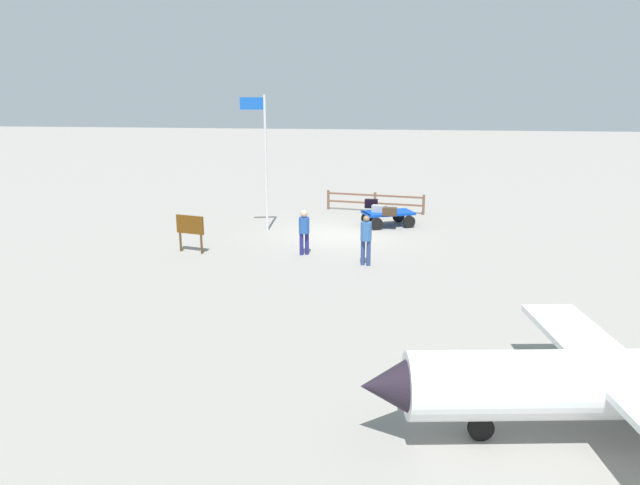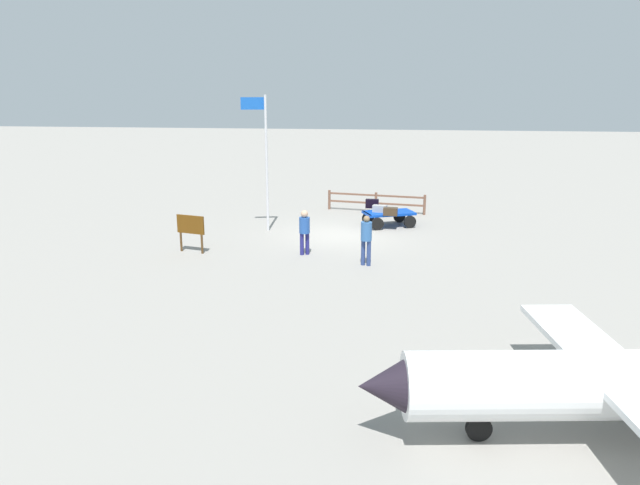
% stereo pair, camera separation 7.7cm
% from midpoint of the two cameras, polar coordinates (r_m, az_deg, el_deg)
% --- Properties ---
extents(ground_plane, '(120.00, 120.00, 0.00)m').
position_cam_midpoint_polar(ground_plane, '(23.93, 2.00, 0.73)').
color(ground_plane, gray).
extents(luggage_cart, '(2.32, 1.91, 0.62)m').
position_cam_midpoint_polar(luggage_cart, '(25.49, 6.58, 2.56)').
color(luggage_cart, '#0B3BB0').
rests_on(luggage_cart, ground).
extents(suitcase_olive, '(0.62, 0.42, 0.29)m').
position_cam_midpoint_polar(suitcase_olive, '(25.32, 5.77, 3.21)').
color(suitcase_olive, gray).
rests_on(suitcase_olive, luggage_cart).
extents(suitcase_tan, '(0.56, 0.29, 0.38)m').
position_cam_midpoint_polar(suitcase_tan, '(26.17, 5.04, 3.69)').
color(suitcase_tan, black).
rests_on(suitcase_tan, luggage_cart).
extents(suitcase_dark, '(0.60, 0.39, 0.32)m').
position_cam_midpoint_polar(suitcase_dark, '(24.73, 6.78, 2.94)').
color(suitcase_dark, '#3A2B1C').
rests_on(suitcase_dark, luggage_cart).
extents(worker_lead, '(0.46, 0.46, 1.67)m').
position_cam_midpoint_polar(worker_lead, '(19.67, 4.52, 0.59)').
color(worker_lead, navy).
rests_on(worker_lead, ground).
extents(worker_trailing, '(0.49, 0.49, 1.59)m').
position_cam_midpoint_polar(worker_trailing, '(20.89, -1.37, 1.35)').
color(worker_trailing, navy).
rests_on(worker_trailing, ground).
extents(airplane_near, '(7.94, 6.56, 2.78)m').
position_cam_midpoint_polar(airplane_near, '(11.13, 25.56, -11.98)').
color(airplane_near, white).
rests_on(airplane_near, ground).
extents(flagpole, '(1.01, 0.24, 5.42)m').
position_cam_midpoint_polar(flagpole, '(24.21, -5.25, 8.47)').
color(flagpole, silver).
rests_on(flagpole, ground).
extents(signboard, '(1.07, 0.33, 1.34)m').
position_cam_midpoint_polar(signboard, '(21.67, -12.06, 1.39)').
color(signboard, '#4C3319').
rests_on(signboard, ground).
extents(wooden_fence, '(4.59, 0.85, 0.93)m').
position_cam_midpoint_polar(wooden_fence, '(28.31, 5.40, 3.98)').
color(wooden_fence, brown).
rests_on(wooden_fence, ground).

